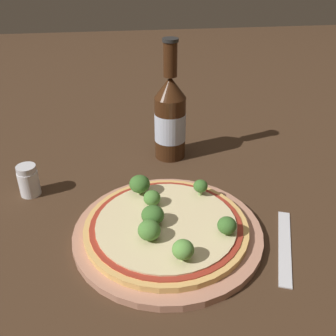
% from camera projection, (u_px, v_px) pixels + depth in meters
% --- Properties ---
extents(ground_plane, '(3.00, 3.00, 0.00)m').
position_uv_depth(ground_plane, '(178.00, 235.00, 0.61)').
color(ground_plane, '#3D2819').
extents(plate, '(0.29, 0.29, 0.01)m').
position_uv_depth(plate, '(168.00, 231.00, 0.61)').
color(plate, tan).
rests_on(plate, ground_plane).
extents(pizza, '(0.25, 0.25, 0.01)m').
position_uv_depth(pizza, '(166.00, 226.00, 0.60)').
color(pizza, tan).
rests_on(pizza, plate).
extents(broccoli_floret_0, '(0.03, 0.03, 0.03)m').
position_uv_depth(broccoli_floret_0, '(183.00, 250.00, 0.52)').
color(broccoli_floret_0, '#89A866').
rests_on(broccoli_floret_0, pizza).
extents(broccoli_floret_1, '(0.03, 0.03, 0.03)m').
position_uv_depth(broccoli_floret_1, '(149.00, 230.00, 0.56)').
color(broccoli_floret_1, '#89A866').
rests_on(broccoli_floret_1, pizza).
extents(broccoli_floret_2, '(0.02, 0.02, 0.03)m').
position_uv_depth(broccoli_floret_2, '(201.00, 186.00, 0.65)').
color(broccoli_floret_2, '#89A866').
rests_on(broccoli_floret_2, pizza).
extents(broccoli_floret_3, '(0.03, 0.03, 0.03)m').
position_uv_depth(broccoli_floret_3, '(227.00, 225.00, 0.57)').
color(broccoli_floret_3, '#89A866').
rests_on(broccoli_floret_3, pizza).
extents(broccoli_floret_4, '(0.03, 0.03, 0.03)m').
position_uv_depth(broccoli_floret_4, '(140.00, 184.00, 0.65)').
color(broccoli_floret_4, '#89A866').
rests_on(broccoli_floret_4, pizza).
extents(broccoli_floret_5, '(0.03, 0.03, 0.03)m').
position_uv_depth(broccoli_floret_5, '(152.00, 198.00, 0.63)').
color(broccoli_floret_5, '#89A866').
rests_on(broccoli_floret_5, pizza).
extents(broccoli_floret_6, '(0.03, 0.03, 0.03)m').
position_uv_depth(broccoli_floret_6, '(153.00, 214.00, 0.59)').
color(broccoli_floret_6, '#89A866').
rests_on(broccoli_floret_6, pizza).
extents(beer_bottle, '(0.06, 0.06, 0.24)m').
position_uv_depth(beer_bottle, '(170.00, 117.00, 0.78)').
color(beer_bottle, '#381E0F').
rests_on(beer_bottle, ground_plane).
extents(pepper_shaker, '(0.04, 0.04, 0.06)m').
position_uv_depth(pepper_shaker, '(28.00, 181.00, 0.69)').
color(pepper_shaker, silver).
rests_on(pepper_shaker, ground_plane).
extents(fork, '(0.08, 0.16, 0.00)m').
position_uv_depth(fork, '(285.00, 245.00, 0.59)').
color(fork, silver).
rests_on(fork, ground_plane).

